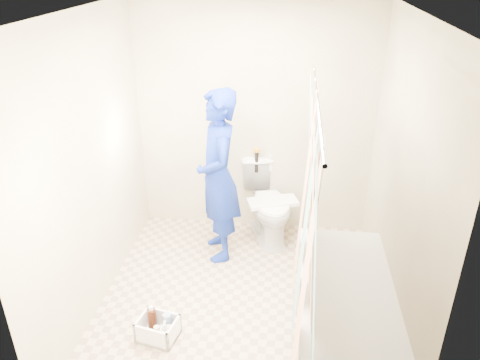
# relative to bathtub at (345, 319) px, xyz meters

# --- Properties ---
(floor) EXTENTS (2.60, 2.60, 0.00)m
(floor) POSITION_rel_bathtub_xyz_m (-0.85, 0.43, -0.27)
(floor) COLOR tan
(floor) RESTS_ON ground
(ceiling) EXTENTS (2.40, 2.60, 0.02)m
(ceiling) POSITION_rel_bathtub_xyz_m (-0.85, 0.43, 2.13)
(ceiling) COLOR white
(ceiling) RESTS_ON wall_back
(wall_back) EXTENTS (2.40, 0.02, 2.40)m
(wall_back) POSITION_rel_bathtub_xyz_m (-0.85, 1.73, 0.93)
(wall_back) COLOR beige
(wall_back) RESTS_ON ground
(wall_front) EXTENTS (2.40, 0.02, 2.40)m
(wall_front) POSITION_rel_bathtub_xyz_m (-0.85, -0.88, 0.93)
(wall_front) COLOR beige
(wall_front) RESTS_ON ground
(wall_left) EXTENTS (0.02, 2.60, 2.40)m
(wall_left) POSITION_rel_bathtub_xyz_m (-2.05, 0.43, 0.93)
(wall_left) COLOR beige
(wall_left) RESTS_ON ground
(wall_right) EXTENTS (0.02, 2.60, 2.40)m
(wall_right) POSITION_rel_bathtub_xyz_m (0.35, 0.43, 0.93)
(wall_right) COLOR beige
(wall_right) RESTS_ON ground
(bathtub) EXTENTS (0.70, 1.75, 0.50)m
(bathtub) POSITION_rel_bathtub_xyz_m (0.00, 0.00, 0.00)
(bathtub) COLOR silver
(bathtub) RESTS_ON ground
(curtain_rod) EXTENTS (0.02, 1.90, 0.02)m
(curtain_rod) POSITION_rel_bathtub_xyz_m (-0.33, 0.00, 1.68)
(curtain_rod) COLOR silver
(curtain_rod) RESTS_ON wall_back
(shower_curtain) EXTENTS (0.06, 1.75, 1.80)m
(shower_curtain) POSITION_rel_bathtub_xyz_m (-0.33, 0.00, 0.75)
(shower_curtain) COLOR white
(shower_curtain) RESTS_ON curtain_rod
(toilet) EXTENTS (0.68, 0.90, 0.81)m
(toilet) POSITION_rel_bathtub_xyz_m (-0.67, 1.51, 0.14)
(toilet) COLOR white
(toilet) RESTS_ON ground
(tank_lid) EXTENTS (0.54, 0.36, 0.04)m
(tank_lid) POSITION_rel_bathtub_xyz_m (-0.63, 1.38, 0.21)
(tank_lid) COLOR white
(tank_lid) RESTS_ON toilet
(tank_internals) EXTENTS (0.19, 0.10, 0.27)m
(tank_internals) POSITION_rel_bathtub_xyz_m (-0.78, 1.70, 0.53)
(tank_internals) COLOR black
(tank_internals) RESTS_ON toilet
(plumber) EXTENTS (0.58, 0.72, 1.69)m
(plumber) POSITION_rel_bathtub_xyz_m (-1.14, 1.14, 0.58)
(plumber) COLOR #101BA8
(plumber) RESTS_ON ground
(cleaning_caddy) EXTENTS (0.34, 0.30, 0.23)m
(cleaning_caddy) POSITION_rel_bathtub_xyz_m (-1.43, -0.08, -0.18)
(cleaning_caddy) COLOR white
(cleaning_caddy) RESTS_ON ground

